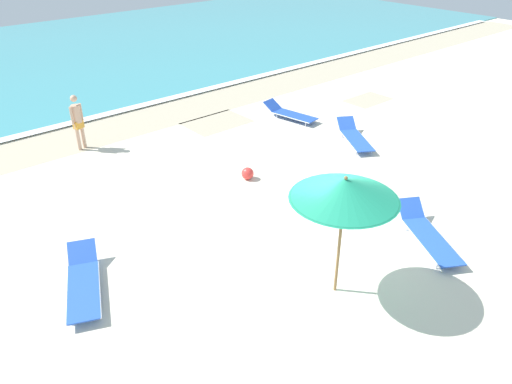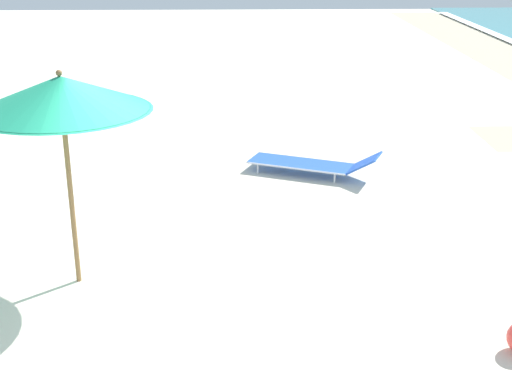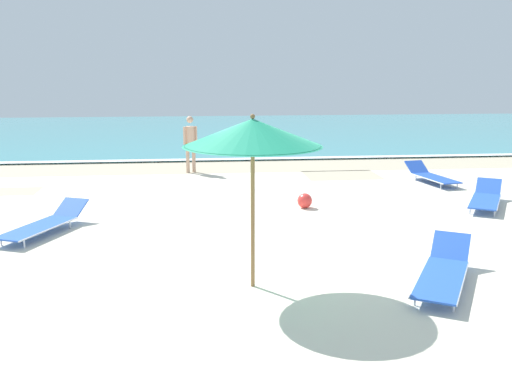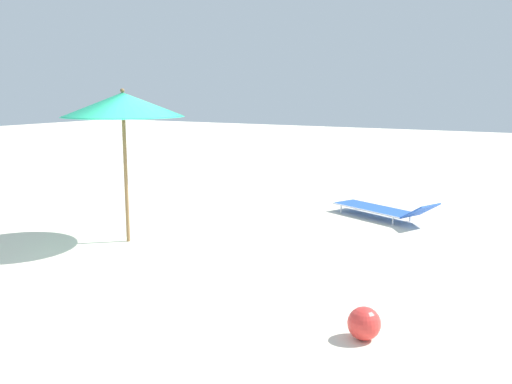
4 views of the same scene
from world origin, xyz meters
TOP-DOWN VIEW (x-y plane):
  - ground_plane at (0.00, 0.01)m, footprint 60.00×60.00m
  - beach_umbrella at (-0.65, -1.34)m, footprint 2.00×2.00m
  - sun_lounger_near_water_left at (-4.45, 1.91)m, footprint 1.44×2.30m
  - beach_ball at (1.06, 3.44)m, footprint 0.35×0.35m

SIDE VIEW (x-z plane):
  - ground_plane at x=0.00m, z-range -0.16..0.00m
  - beach_ball at x=1.06m, z-range 0.00..0.35m
  - sun_lounger_near_water_left at x=-4.45m, z-range -0.03..0.44m
  - beach_umbrella at x=-0.65m, z-range 1.01..3.57m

